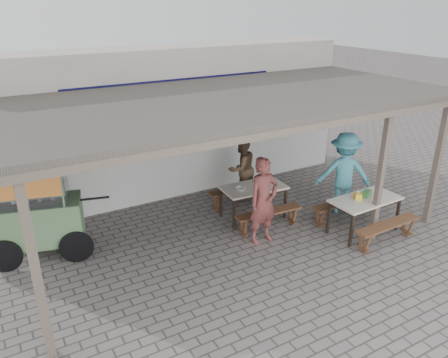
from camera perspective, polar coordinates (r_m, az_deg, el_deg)
ground at (r=8.69m, az=3.56°, el=-8.89°), size 60.00×60.00×0.00m
back_wall at (r=10.95m, az=-6.57°, el=7.54°), size 9.00×1.28×3.50m
warung_roof at (r=8.39m, az=0.70°, el=10.08°), size 9.00×4.21×2.81m
table_left at (r=9.51m, az=3.88°, el=-1.41°), size 1.43×0.85×0.75m
bench_left_street at (r=9.15m, az=5.85°, el=-4.82°), size 1.50×0.38×0.45m
bench_left_wall at (r=10.17m, az=2.01°, el=-1.80°), size 1.50×0.38×0.45m
table_right at (r=9.38m, az=17.97°, el=-2.87°), size 1.48×0.78×0.75m
bench_right_street at (r=9.19m, az=20.53°, el=-6.10°), size 1.57×0.32×0.45m
bench_right_wall at (r=9.88m, az=15.15°, el=-3.36°), size 1.57×0.32×0.45m
vendor_cart at (r=8.68m, az=-23.23°, el=-3.78°), size 2.24×1.23×1.74m
patron_street_side at (r=8.51m, az=5.19°, el=-2.87°), size 0.67×0.46×1.77m
patron_wall_side at (r=10.36m, az=2.32°, el=1.38°), size 0.86×0.72×1.58m
patron_right_table at (r=10.07m, az=15.37°, el=0.77°), size 1.38×1.25×1.86m
tissue_box at (r=9.24m, az=17.07°, el=-2.17°), size 0.18×0.18×0.13m
donation_box at (r=9.42m, az=18.15°, el=-1.83°), size 0.23×0.18×0.13m
condiment_jar at (r=9.66m, az=4.54°, el=-0.29°), size 0.07×0.07×0.08m
condiment_bowl at (r=9.30m, az=2.12°, el=-1.25°), size 0.24×0.24×0.05m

